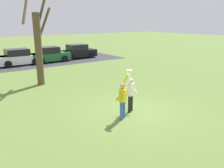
{
  "coord_description": "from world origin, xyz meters",
  "views": [
    {
      "loc": [
        -7.1,
        -7.86,
        4.28
      ],
      "look_at": [
        -0.48,
        1.04,
        1.25
      ],
      "focal_mm": 37.56,
      "sensor_mm": 36.0,
      "label": 1
    }
  ],
  "objects_px": {
    "frisbee_disc": "(129,70)",
    "parked_car_black": "(78,52)",
    "parked_car_white": "(19,58)",
    "person_catcher": "(131,92)",
    "parked_car_green": "(49,55)",
    "person_defender": "(123,98)",
    "bare_tree_tall": "(38,45)"
  },
  "relations": [
    {
      "from": "person_defender",
      "to": "parked_car_green",
      "type": "relative_size",
      "value": 0.5
    },
    {
      "from": "parked_car_green",
      "to": "frisbee_disc",
      "type": "bearing_deg",
      "value": -98.73
    },
    {
      "from": "frisbee_disc",
      "to": "parked_car_white",
      "type": "height_order",
      "value": "frisbee_disc"
    },
    {
      "from": "frisbee_disc",
      "to": "parked_car_black",
      "type": "xyz_separation_m",
      "value": [
        6.27,
        16.39,
        -1.37
      ]
    },
    {
      "from": "parked_car_white",
      "to": "frisbee_disc",
      "type": "bearing_deg",
      "value": -87.53
    },
    {
      "from": "parked_car_white",
      "to": "parked_car_green",
      "type": "relative_size",
      "value": 1.0
    },
    {
      "from": "parked_car_green",
      "to": "bare_tree_tall",
      "type": "height_order",
      "value": "bare_tree_tall"
    },
    {
      "from": "person_defender",
      "to": "frisbee_disc",
      "type": "height_order",
      "value": "frisbee_disc"
    },
    {
      "from": "frisbee_disc",
      "to": "bare_tree_tall",
      "type": "relative_size",
      "value": 0.04
    },
    {
      "from": "person_defender",
      "to": "frisbee_disc",
      "type": "relative_size",
      "value": 8.03
    },
    {
      "from": "parked_car_white",
      "to": "parked_car_black",
      "type": "relative_size",
      "value": 1.0
    },
    {
      "from": "person_defender",
      "to": "bare_tree_tall",
      "type": "bearing_deg",
      "value": 68.16
    },
    {
      "from": "person_catcher",
      "to": "parked_car_green",
      "type": "distance_m",
      "value": 15.95
    },
    {
      "from": "frisbee_disc",
      "to": "parked_car_white",
      "type": "distance_m",
      "value": 16.02
    },
    {
      "from": "frisbee_disc",
      "to": "parked_car_green",
      "type": "xyz_separation_m",
      "value": [
        2.57,
        15.88,
        -1.37
      ]
    },
    {
      "from": "parked_car_black",
      "to": "bare_tree_tall",
      "type": "xyz_separation_m",
      "value": [
        -7.69,
        -8.79,
        1.96
      ]
    },
    {
      "from": "parked_car_white",
      "to": "bare_tree_tall",
      "type": "relative_size",
      "value": 0.71
    },
    {
      "from": "person_defender",
      "to": "person_catcher",
      "type": "bearing_deg",
      "value": 0.0
    },
    {
      "from": "person_catcher",
      "to": "person_defender",
      "type": "xyz_separation_m",
      "value": [
        -0.84,
        -0.44,
        -0.0
      ]
    },
    {
      "from": "parked_car_white",
      "to": "bare_tree_tall",
      "type": "height_order",
      "value": "bare_tree_tall"
    },
    {
      "from": "person_catcher",
      "to": "parked_car_white",
      "type": "xyz_separation_m",
      "value": [
        -0.76,
        15.84,
        -0.25
      ]
    },
    {
      "from": "parked_car_green",
      "to": "person_defender",
      "type": "bearing_deg",
      "value": -100.73
    },
    {
      "from": "frisbee_disc",
      "to": "parked_car_black",
      "type": "relative_size",
      "value": 0.06
    },
    {
      "from": "parked_car_green",
      "to": "parked_car_black",
      "type": "distance_m",
      "value": 3.74
    },
    {
      "from": "person_defender",
      "to": "bare_tree_tall",
      "type": "height_order",
      "value": "bare_tree_tall"
    },
    {
      "from": "person_catcher",
      "to": "parked_car_black",
      "type": "bearing_deg",
      "value": -137.91
    },
    {
      "from": "parked_car_black",
      "to": "person_catcher",
      "type": "bearing_deg",
      "value": -109.99
    },
    {
      "from": "person_defender",
      "to": "parked_car_green",
      "type": "xyz_separation_m",
      "value": [
        3.21,
        16.21,
        -0.25
      ]
    },
    {
      "from": "person_defender",
      "to": "parked_car_black",
      "type": "relative_size",
      "value": 0.5
    },
    {
      "from": "person_catcher",
      "to": "frisbee_disc",
      "type": "xyz_separation_m",
      "value": [
        -0.2,
        -0.1,
        1.11
      ]
    },
    {
      "from": "parked_car_green",
      "to": "bare_tree_tall",
      "type": "distance_m",
      "value": 9.4
    },
    {
      "from": "frisbee_disc",
      "to": "bare_tree_tall",
      "type": "distance_m",
      "value": 7.75
    }
  ]
}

